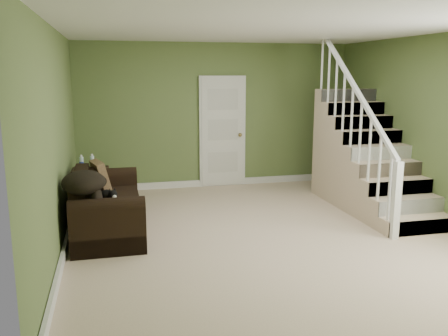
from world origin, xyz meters
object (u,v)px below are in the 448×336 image
sofa (105,209)px  cat (108,196)px  side_table (89,188)px  banana (126,201)px

sofa → cat: 0.29m
sofa → cat: bearing=-74.8°
sofa → cat: size_ratio=4.28×
side_table → banana: bearing=-69.6°
side_table → banana: 1.49m
sofa → banana: (0.27, -0.21, 0.15)m
side_table → cat: bearing=-77.7°
sofa → side_table: size_ratio=2.33×
sofa → banana: sofa is taller
sofa → cat: sofa is taller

